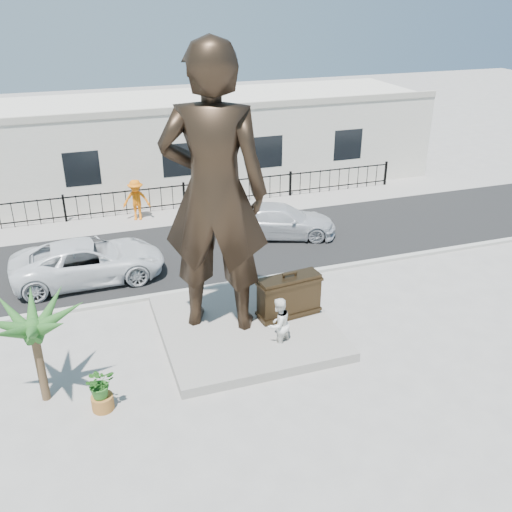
{
  "coord_description": "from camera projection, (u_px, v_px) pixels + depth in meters",
  "views": [
    {
      "loc": [
        -5.05,
        -12.89,
        9.81
      ],
      "look_at": [
        0.0,
        2.0,
        2.3
      ],
      "focal_mm": 40.0,
      "sensor_mm": 36.0,
      "label": 1
    }
  ],
  "objects": [
    {
      "name": "suitcase",
      "position": [
        289.0,
        296.0,
        17.83
      ],
      "size": [
        2.02,
        0.84,
        1.38
      ],
      "primitive_type": "cube",
      "rotation": [
        0.0,
        0.0,
        0.12
      ],
      "color": "#302314",
      "rests_on": "plinth"
    },
    {
      "name": "curb",
      "position": [
        234.0,
        284.0,
        20.53
      ],
      "size": [
        40.0,
        0.25,
        0.12
      ],
      "primitive_type": "cube",
      "color": "#A5A399",
      "rests_on": "ground"
    },
    {
      "name": "planter",
      "position": [
        103.0,
        402.0,
        14.49
      ],
      "size": [
        0.56,
        0.56,
        0.4
      ],
      "primitive_type": "cylinder",
      "color": "#9A6028",
      "rests_on": "ground"
    },
    {
      "name": "fence",
      "position": [
        184.0,
        196.0,
        27.39
      ],
      "size": [
        22.0,
        0.1,
        1.2
      ],
      "primitive_type": "cube",
      "color": "black",
      "rests_on": "ground"
    },
    {
      "name": "statue",
      "position": [
        214.0,
        193.0,
        15.99
      ],
      "size": [
        3.62,
        3.08,
        8.42
      ],
      "primitive_type": "imported",
      "rotation": [
        0.0,
        0.0,
        2.73
      ],
      "color": "black",
      "rests_on": "plinth"
    },
    {
      "name": "worker",
      "position": [
        136.0,
        200.0,
        25.86
      ],
      "size": [
        1.34,
        0.94,
        1.89
      ],
      "primitive_type": "imported",
      "rotation": [
        0.0,
        0.0,
        -0.21
      ],
      "color": "orange",
      "rests_on": "far_sidewalk"
    },
    {
      "name": "car_silver",
      "position": [
        280.0,
        221.0,
        24.3
      ],
      "size": [
        5.08,
        3.32,
        1.37
      ],
      "primitive_type": "imported",
      "rotation": [
        0.0,
        0.0,
        1.25
      ],
      "color": "silver",
      "rests_on": "street"
    },
    {
      "name": "ground",
      "position": [
        278.0,
        354.0,
        16.71
      ],
      "size": [
        100.0,
        100.0,
        0.0
      ],
      "primitive_type": "plane",
      "color": "#9E9991",
      "rests_on": "ground"
    },
    {
      "name": "tourist",
      "position": [
        279.0,
        324.0,
        16.64
      ],
      "size": [
        1.01,
        0.93,
        1.68
      ],
      "primitive_type": "imported",
      "rotation": [
        0.0,
        0.0,
        3.59
      ],
      "color": "white",
      "rests_on": "ground"
    },
    {
      "name": "shrub",
      "position": [
        100.0,
        383.0,
        14.23
      ],
      "size": [
        0.85,
        0.77,
        0.82
      ],
      "primitive_type": "imported",
      "rotation": [
        0.0,
        0.0,
        0.2
      ],
      "color": "#2C6821",
      "rests_on": "planter"
    },
    {
      "name": "far_sidewalk",
      "position": [
        188.0,
        213.0,
        26.96
      ],
      "size": [
        40.0,
        2.5,
        0.02
      ],
      "primitive_type": "cube",
      "color": "#9E9991",
      "rests_on": "ground"
    },
    {
      "name": "street",
      "position": [
        209.0,
        247.0,
        23.54
      ],
      "size": [
        40.0,
        7.0,
        0.01
      ],
      "primitive_type": "cube",
      "color": "black",
      "rests_on": "ground"
    },
    {
      "name": "car_white",
      "position": [
        89.0,
        261.0,
        20.63
      ],
      "size": [
        5.44,
        2.58,
        1.5
      ],
      "primitive_type": "imported",
      "rotation": [
        0.0,
        0.0,
        1.59
      ],
      "color": "silver",
      "rests_on": "street"
    },
    {
      "name": "building",
      "position": [
        166.0,
        143.0,
        30.29
      ],
      "size": [
        28.0,
        7.0,
        4.4
      ],
      "primitive_type": "cube",
      "color": "silver",
      "rests_on": "ground"
    },
    {
      "name": "palm_tree",
      "position": [
        47.0,
        398.0,
        14.94
      ],
      "size": [
        1.8,
        1.8,
        3.2
      ],
      "primitive_type": null,
      "color": "#23521E",
      "rests_on": "ground"
    },
    {
      "name": "plinth",
      "position": [
        246.0,
        327.0,
        17.78
      ],
      "size": [
        5.2,
        5.2,
        0.3
      ],
      "primitive_type": "cube",
      "color": "gray",
      "rests_on": "ground"
    }
  ]
}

